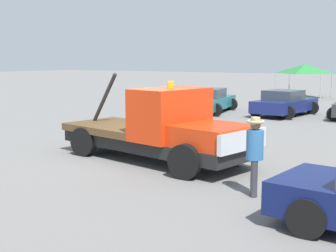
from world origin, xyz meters
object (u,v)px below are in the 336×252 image
parked_car_navy (284,103)px  canopy_tent_green (305,69)px  person_near_truck (255,150)px  parked_car_teal (208,101)px  tow_truck (163,130)px

parked_car_navy → canopy_tent_green: canopy_tent_green is taller
person_near_truck → parked_car_teal: bearing=99.6°
parked_car_navy → canopy_tent_green: (-2.33, 11.79, 1.54)m
parked_car_navy → person_near_truck: bearing=-156.8°
canopy_tent_green → tow_truck: bearing=-83.3°
person_near_truck → parked_car_teal: 15.86m
tow_truck → canopy_tent_green: size_ratio=1.92×
tow_truck → canopy_tent_green: bearing=107.9°
tow_truck → person_near_truck: 3.90m
person_near_truck → parked_car_teal: (-8.09, 13.64, -0.37)m
person_near_truck → parked_car_navy: person_near_truck is taller
person_near_truck → canopy_tent_green: size_ratio=0.51×
person_near_truck → parked_car_navy: bearing=84.5°
person_near_truck → canopy_tent_green: canopy_tent_green is taller
tow_truck → parked_car_teal: (-4.62, 11.86, -0.27)m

